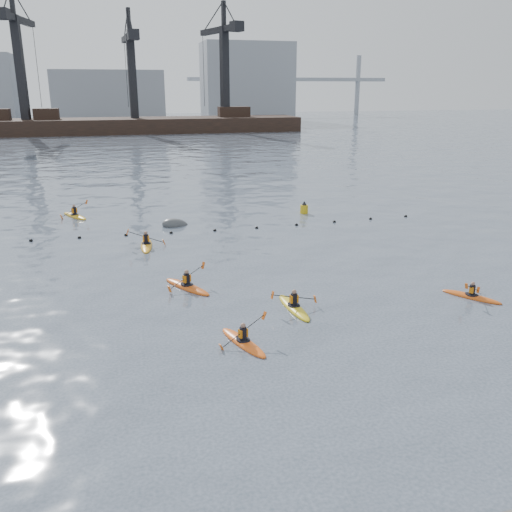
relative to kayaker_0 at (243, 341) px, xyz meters
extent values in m
plane|color=#374350|center=(1.13, -5.00, -0.09)|extent=(400.00, 400.00, 0.00)
sphere|color=black|center=(-9.87, 17.74, -0.06)|extent=(0.24, 0.24, 0.24)
sphere|color=black|center=(-6.87, 17.71, -0.06)|extent=(0.24, 0.24, 0.24)
sphere|color=black|center=(-3.87, 17.58, -0.06)|extent=(0.24, 0.24, 0.24)
sphere|color=black|center=(-0.87, 17.41, -0.06)|extent=(0.24, 0.24, 0.24)
sphere|color=black|center=(2.13, 17.28, -0.06)|extent=(0.24, 0.24, 0.24)
sphere|color=black|center=(5.13, 17.25, -0.06)|extent=(0.24, 0.24, 0.24)
sphere|color=black|center=(8.13, 17.34, -0.06)|extent=(0.24, 0.24, 0.24)
sphere|color=black|center=(11.13, 17.50, -0.06)|extent=(0.24, 0.24, 0.24)
sphere|color=black|center=(14.13, 17.66, -0.06)|extent=(0.24, 0.24, 0.24)
sphere|color=black|center=(17.13, 17.74, -0.06)|extent=(0.24, 0.24, 0.24)
cube|color=black|center=(1.13, 105.00, 0.76)|extent=(72.00, 12.00, 4.50)
cube|color=black|center=(-16.87, 105.00, 4.11)|extent=(5.00, 3.00, 2.20)
cube|color=black|center=(23.13, 105.00, 4.11)|extent=(7.00, 3.00, 2.20)
cube|color=black|center=(-20.87, 105.00, 13.01)|extent=(1.85, 1.85, 20.00)
cube|color=black|center=(-20.40, 107.65, 22.41)|extent=(4.31, 17.93, 1.20)
cube|color=black|center=(-21.96, 98.79, 22.41)|extent=(2.62, 2.94, 2.00)
cube|color=black|center=(-20.87, 105.00, 25.51)|extent=(0.93, 0.93, 5.00)
cube|color=black|center=(1.13, 105.00, 11.51)|extent=(1.73, 1.73, 17.00)
cube|color=black|center=(0.93, 107.24, 19.41)|extent=(2.50, 15.05, 1.20)
cube|color=black|center=(1.59, 99.77, 19.41)|extent=(2.42, 2.78, 2.00)
cube|color=black|center=(1.13, 105.00, 22.51)|extent=(0.87, 0.87, 5.00)
cube|color=black|center=(21.13, 105.00, 12.51)|extent=(1.96, 1.96, 19.00)
cube|color=black|center=(20.47, 107.46, 21.41)|extent=(5.56, 16.73, 1.20)
cube|color=black|center=(22.67, 99.25, 21.41)|extent=(2.80, 3.08, 2.00)
cube|color=black|center=(21.13, 105.00, 24.51)|extent=(0.98, 0.98, 5.00)
cube|color=gray|center=(-3.87, 145.00, 6.91)|extent=(30.00, 14.00, 14.00)
cube|color=gray|center=(36.13, 145.00, 10.91)|extent=(26.00, 14.00, 22.00)
cube|color=gray|center=(56.13, 165.00, 11.91)|extent=(70.00, 2.00, 1.20)
cylinder|color=gray|center=(31.13, 165.00, 9.91)|extent=(1.60, 1.60, 20.00)
cylinder|color=gray|center=(81.13, 165.00, 9.91)|extent=(1.60, 1.60, 20.00)
ellipsoid|color=#F05C16|center=(0.00, 0.00, -0.06)|extent=(1.55, 3.10, 0.31)
cylinder|color=black|center=(0.00, 0.00, 0.07)|extent=(0.73, 0.73, 0.06)
cylinder|color=black|center=(0.00, 0.00, 0.34)|extent=(0.29, 0.29, 0.50)
cube|color=#CE6B0B|center=(0.00, 0.00, 0.36)|extent=(0.39, 0.31, 0.33)
sphere|color=#8C6651|center=(0.00, 0.00, 0.67)|extent=(0.20, 0.20, 0.20)
cylinder|color=black|center=(0.00, 0.00, 0.43)|extent=(1.83, 0.64, 0.94)
cube|color=#D85914|center=(-0.93, -0.31, 0.01)|extent=(0.22, 0.19, 0.31)
cube|color=#D85914|center=(0.93, 0.31, 0.85)|extent=(0.22, 0.19, 0.31)
ellipsoid|color=gold|center=(3.02, 2.79, -0.05)|extent=(0.87, 3.29, 0.33)
cylinder|color=black|center=(3.02, 2.79, 0.08)|extent=(0.65, 0.65, 0.06)
cylinder|color=black|center=(3.02, 2.79, 0.36)|extent=(0.30, 0.30, 0.53)
cube|color=#CE6B0B|center=(3.02, 2.79, 0.38)|extent=(0.38, 0.25, 0.35)
sphere|color=#8C6651|center=(3.02, 2.79, 0.72)|extent=(0.21, 0.21, 0.21)
cylinder|color=black|center=(3.02, 2.79, 0.47)|extent=(2.19, 0.19, 0.53)
cube|color=#D85914|center=(1.98, 2.72, 0.69)|extent=(0.13, 0.15, 0.35)
cube|color=#D85914|center=(4.05, 2.86, 0.24)|extent=(0.13, 0.15, 0.35)
ellipsoid|color=#CD5013|center=(-1.27, 6.66, -0.05)|extent=(2.28, 3.23, 0.34)
cylinder|color=black|center=(-1.27, 6.66, 0.08)|extent=(0.86, 0.86, 0.06)
cylinder|color=black|center=(-1.27, 6.66, 0.38)|extent=(0.31, 0.31, 0.54)
cube|color=#CE6B0B|center=(-1.27, 6.66, 0.40)|extent=(0.44, 0.39, 0.36)
sphere|color=#8C6651|center=(-1.27, 6.66, 0.74)|extent=(0.22, 0.22, 0.22)
cylinder|color=black|center=(-1.27, 6.66, 0.48)|extent=(1.91, 1.14, 0.79)
cube|color=#D85914|center=(-2.19, 6.12, 0.13)|extent=(0.22, 0.21, 0.35)
cube|color=#D85914|center=(-0.35, 7.20, 0.83)|extent=(0.22, 0.21, 0.35)
ellipsoid|color=orange|center=(-2.71, 14.69, -0.05)|extent=(0.96, 3.47, 0.34)
cylinder|color=black|center=(-2.71, 14.69, 0.09)|extent=(0.69, 0.69, 0.06)
cylinder|color=black|center=(-2.71, 14.69, 0.39)|extent=(0.32, 0.32, 0.56)
cube|color=#CE6B0B|center=(-2.71, 14.69, 0.41)|extent=(0.40, 0.27, 0.36)
sphere|color=#8C6651|center=(-2.71, 14.69, 0.76)|extent=(0.22, 0.22, 0.22)
cylinder|color=black|center=(-2.71, 14.69, 0.50)|extent=(2.22, 0.22, 0.86)
cube|color=#D85914|center=(-3.80, 14.78, 0.88)|extent=(0.19, 0.16, 0.36)
cube|color=#D85914|center=(-1.63, 14.60, 0.11)|extent=(0.19, 0.16, 0.36)
ellipsoid|color=#CF5113|center=(11.58, 1.91, -0.06)|extent=(2.09, 2.64, 0.28)
cylinder|color=black|center=(11.58, 1.91, 0.06)|extent=(0.74, 0.74, 0.05)
cylinder|color=black|center=(11.58, 1.91, 0.30)|extent=(0.27, 0.27, 0.46)
cube|color=#CE6B0B|center=(11.58, 1.91, 0.32)|extent=(0.37, 0.34, 0.30)
sphere|color=#8C6651|center=(11.58, 1.91, 0.61)|extent=(0.19, 0.19, 0.19)
cylinder|color=black|center=(11.58, 1.91, 0.39)|extent=(1.49, 1.06, 0.80)
cube|color=#D85914|center=(12.32, 2.42, 0.03)|extent=(0.20, 0.19, 0.29)
cube|color=#D85914|center=(10.85, 1.39, 0.75)|extent=(0.20, 0.19, 0.29)
ellipsoid|color=gold|center=(-7.49, 24.31, -0.05)|extent=(2.25, 3.25, 0.34)
cylinder|color=black|center=(-7.49, 24.31, 0.08)|extent=(0.86, 0.86, 0.06)
cylinder|color=black|center=(-7.49, 24.31, 0.38)|extent=(0.31, 0.31, 0.55)
cube|color=#CE6B0B|center=(-7.49, 24.31, 0.40)|extent=(0.44, 0.39, 0.36)
sphere|color=#8C6651|center=(-7.49, 24.31, 0.75)|extent=(0.22, 0.22, 0.22)
cylinder|color=black|center=(-7.49, 24.31, 0.48)|extent=(1.88, 1.10, 0.93)
cube|color=#D85914|center=(-8.42, 23.77, 0.07)|extent=(0.23, 0.22, 0.35)
cube|color=#D85914|center=(-6.56, 24.84, 0.90)|extent=(0.23, 0.22, 0.35)
ellipsoid|color=#3E4043|center=(-0.33, 19.57, -0.09)|extent=(2.33, 1.58, 1.38)
cylinder|color=gold|center=(9.97, 20.89, 0.17)|extent=(0.62, 0.62, 0.79)
cone|color=black|center=(9.97, 20.89, 0.74)|extent=(0.39, 0.39, 0.31)
camera|label=1|loc=(-4.40, -18.57, 9.45)|focal=38.00mm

